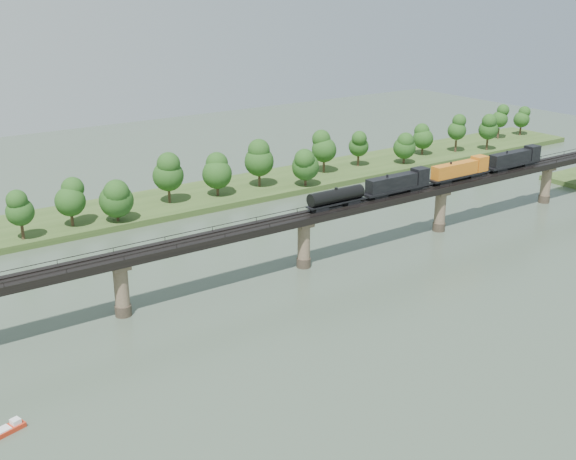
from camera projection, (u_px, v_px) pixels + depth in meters
ground at (403, 320)px, 127.85m from camera, size 400.00×400.00×0.00m
far_bank at (183, 200)px, 193.36m from camera, size 300.00×24.00×1.60m
bridge at (304, 242)px, 149.25m from camera, size 236.00×30.00×11.50m
bridge_superstructure at (304, 213)px, 147.15m from camera, size 220.00×4.90×0.75m
far_treeline at (161, 180)px, 182.80m from camera, size 289.06×17.54×13.60m
freight_train at (439, 175)px, 167.42m from camera, size 73.34×2.86×5.05m
motorboat at (7, 429)px, 96.14m from camera, size 5.13×3.01×1.35m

